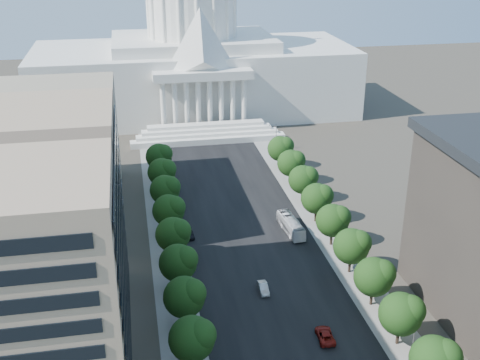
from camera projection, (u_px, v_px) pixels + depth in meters
road_asphalt at (239, 216)px, 151.23m from camera, size 30.00×260.00×0.01m
sidewalk_left at (164, 223)px, 147.99m from camera, size 8.00×260.00×0.02m
sidewalk_right at (312, 210)px, 154.47m from camera, size 8.00×260.00×0.02m
capitol at (194, 60)px, 229.14m from camera, size 120.00×56.00×73.00m
office_block_left_far at (38, 160)px, 146.19m from camera, size 38.00×52.00×30.00m
tree_l_c at (194, 338)px, 96.70m from camera, size 7.79×7.60×9.97m
tree_l_d at (186, 296)px, 107.55m from camera, size 7.79×7.60×9.97m
tree_l_e at (180, 262)px, 118.39m from camera, size 7.79×7.60×9.97m
tree_l_f at (174, 234)px, 129.24m from camera, size 7.79×7.60×9.97m
tree_l_g at (170, 210)px, 140.08m from camera, size 7.79×7.60×9.97m
tree_l_h at (166, 189)px, 150.93m from camera, size 7.79×7.60×9.97m
tree_l_i at (163, 171)px, 161.78m from camera, size 7.79×7.60×9.97m
tree_l_j at (160, 156)px, 172.62m from camera, size 7.79×7.60×9.97m
tree_r_b at (437, 359)px, 92.00m from camera, size 7.79×7.60×9.97m
tree_r_c at (403, 313)px, 102.84m from camera, size 7.79×7.60×9.97m
tree_r_d at (376, 276)px, 113.69m from camera, size 7.79×7.60×9.97m
tree_r_e at (353, 245)px, 124.54m from camera, size 7.79×7.60×9.97m
tree_r_f at (334, 220)px, 135.38m from camera, size 7.79×7.60×9.97m
tree_r_g at (318, 198)px, 146.23m from camera, size 7.79×7.60×9.97m
tree_r_h at (304, 179)px, 157.07m from camera, size 7.79×7.60×9.97m
tree_r_i at (292, 162)px, 167.92m from camera, size 7.79×7.60×9.97m
tree_r_j at (281, 148)px, 178.77m from camera, size 7.79×7.60×9.97m
streetlight_b at (413, 318)px, 102.63m from camera, size 2.61×0.44×9.00m
streetlight_c at (360, 247)px, 125.23m from camera, size 2.61×0.44×9.00m
streetlight_d at (323, 197)px, 147.82m from camera, size 2.61×0.44×9.00m
streetlight_e at (295, 161)px, 170.42m from camera, size 2.61×0.44×9.00m
streetlight_f at (274, 133)px, 193.01m from camera, size 2.61×0.44×9.00m
car_silver at (263, 288)px, 120.01m from camera, size 1.81×4.96×1.63m
car_red at (325, 335)px, 106.22m from camera, size 3.15×6.11×1.65m
car_dark_b at (190, 234)px, 141.00m from camera, size 2.13×4.83×1.38m
city_bus at (291, 225)px, 142.96m from camera, size 4.07×12.79×3.50m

